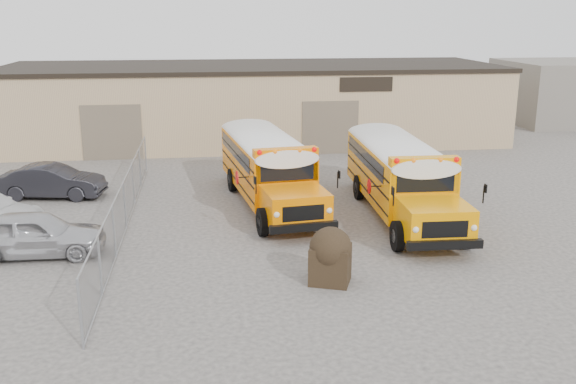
{
  "coord_description": "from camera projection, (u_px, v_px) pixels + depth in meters",
  "views": [
    {
      "loc": [
        -2.93,
        -20.16,
        7.67
      ],
      "look_at": [
        -0.14,
        1.5,
        1.6
      ],
      "focal_mm": 40.0,
      "sensor_mm": 36.0,
      "label": 1
    }
  ],
  "objects": [
    {
      "name": "distant_building_right",
      "position": [
        575.0,
        91.0,
        46.98
      ],
      "size": [
        10.0,
        8.0,
        4.4
      ],
      "primitive_type": "cube",
      "color": "gray",
      "rests_on": "ground"
    },
    {
      "name": "school_bus_right",
      "position": [
        366.0,
        141.0,
        31.11
      ],
      "size": [
        3.18,
        10.19,
        2.96
      ],
      "color": "#FF9A00",
      "rests_on": "ground"
    },
    {
      "name": "ground",
      "position": [
        298.0,
        249.0,
        21.68
      ],
      "size": [
        120.0,
        120.0,
        0.0
      ],
      "primitive_type": "plane",
      "color": "#484542",
      "rests_on": "ground"
    },
    {
      "name": "school_bus_left",
      "position": [
        241.0,
        137.0,
        32.38
      ],
      "size": [
        3.71,
        10.26,
        2.93
      ],
      "color": "#FF7D00",
      "rests_on": "ground"
    },
    {
      "name": "car_silver",
      "position": [
        35.0,
        234.0,
        20.9
      ],
      "size": [
        4.48,
        1.88,
        1.51
      ],
      "primitive_type": "imported",
      "rotation": [
        0.0,
        0.0,
        1.55
      ],
      "color": "silver",
      "rests_on": "ground"
    },
    {
      "name": "warehouse",
      "position": [
        252.0,
        102.0,
        40.15
      ],
      "size": [
        30.2,
        10.2,
        4.67
      ],
      "color": "tan",
      "rests_on": "ground"
    },
    {
      "name": "tarp_bundle",
      "position": [
        330.0,
        255.0,
        18.78
      ],
      "size": [
        1.42,
        1.36,
        1.71
      ],
      "color": "black",
      "rests_on": "ground"
    },
    {
      "name": "car_dark",
      "position": [
        52.0,
        181.0,
        27.61
      ],
      "size": [
        4.57,
        2.19,
        1.44
      ],
      "primitive_type": "imported",
      "rotation": [
        0.0,
        0.0,
        1.41
      ],
      "color": "black",
      "rests_on": "ground"
    },
    {
      "name": "chainlink_fence",
      "position": [
        125.0,
        205.0,
        23.57
      ],
      "size": [
        0.07,
        18.07,
        1.81
      ],
      "color": "#919499",
      "rests_on": "ground"
    }
  ]
}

